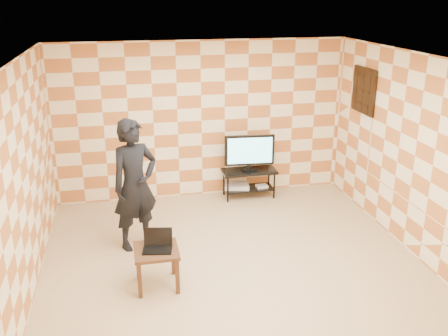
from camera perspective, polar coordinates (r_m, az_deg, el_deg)
The scene contains 14 objects.
floor at distance 6.80m, azimuth 1.05°, elevation -10.86°, with size 5.00×5.00×0.00m, color tan.
wall_back at distance 8.57m, azimuth -2.59°, elevation 5.43°, with size 5.00×0.02×2.70m, color #F5E4BA.
wall_front at distance 4.05m, azimuth 9.14°, elevation -11.81°, with size 5.00×0.02×2.70m, color #F5E4BA.
wall_left at distance 6.20m, azimuth -22.05°, elevation -1.65°, with size 0.02×5.00×2.70m, color #F5E4BA.
wall_right at distance 7.18m, azimuth 20.99°, elevation 1.29°, with size 0.02×5.00×2.70m, color #F5E4BA.
ceiling at distance 5.91m, azimuth 1.21°, elevation 12.35°, with size 5.00×5.00×0.02m, color white.
wall_art at distance 8.32m, azimuth 15.69°, elevation 8.53°, with size 0.04×0.72×0.72m.
tv_stand at distance 8.74m, azimuth 2.87°, elevation -1.07°, with size 0.94×0.42×0.50m.
tv at distance 8.58m, azimuth 2.93°, elevation 1.94°, with size 0.86×0.18×0.63m.
dvd_player at distance 8.77m, azimuth 1.47°, elevation -2.07°, with size 0.42×0.30×0.07m, color silver.
game_console at distance 8.82m, azimuth 4.33°, elevation -2.09°, with size 0.20×0.14×0.05m, color silver.
side_table at distance 6.19m, azimuth -7.73°, elevation -9.92°, with size 0.53×0.53×0.50m.
laptop at distance 6.15m, azimuth -7.58°, elevation -8.67°, with size 0.39×0.33×0.23m.
person at distance 6.96m, azimuth -10.15°, elevation -1.91°, with size 0.68×0.44×1.86m, color black.
Camera 1 is at (-1.31, -5.71, 3.44)m, focal length 40.00 mm.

